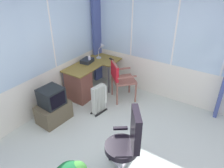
# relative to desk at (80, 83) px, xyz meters

# --- Properties ---
(ground) EXTENTS (5.44, 5.08, 0.06)m
(ground) POSITION_rel_desk_xyz_m (-1.10, -1.72, -0.43)
(ground) COLOR silver
(north_window_panel) EXTENTS (4.44, 0.07, 2.69)m
(north_window_panel) POSITION_rel_desk_xyz_m (-1.10, 0.35, 0.94)
(north_window_panel) COLOR silver
(north_window_panel) RESTS_ON ground
(east_window_panel) EXTENTS (0.07, 4.08, 2.69)m
(east_window_panel) POSITION_rel_desk_xyz_m (1.15, -1.72, 0.94)
(east_window_panel) COLOR silver
(east_window_panel) RESTS_ON ground
(curtain_corner) EXTENTS (0.29, 0.10, 2.59)m
(curtain_corner) POSITION_rel_desk_xyz_m (1.02, 0.22, 0.89)
(curtain_corner) COLOR #455593
(curtain_corner) RESTS_ON ground
(desk) EXTENTS (1.40, 0.78, 0.74)m
(desk) POSITION_rel_desk_xyz_m (0.00, 0.00, 0.00)
(desk) COLOR olive
(desk) RESTS_ON ground
(desk_lamp) EXTENTS (0.24, 0.21, 0.38)m
(desk_lamp) POSITION_rel_desk_xyz_m (0.86, -0.02, 0.58)
(desk_lamp) COLOR #B2B7BC
(desk_lamp) RESTS_ON desk
(tv_remote) EXTENTS (0.10, 0.15, 0.02)m
(tv_remote) POSITION_rel_desk_xyz_m (0.87, -0.30, 0.35)
(tv_remote) COLOR black
(tv_remote) RESTS_ON desk
(spray_bottle) EXTENTS (0.06, 0.06, 0.22)m
(spray_bottle) POSITION_rel_desk_xyz_m (0.41, 0.02, 0.44)
(spray_bottle) COLOR silver
(spray_bottle) RESTS_ON desk
(paper_tray) EXTENTS (0.33, 0.27, 0.09)m
(paper_tray) POSITION_rel_desk_xyz_m (0.41, 0.10, 0.39)
(paper_tray) COLOR #20252C
(paper_tray) RESTS_ON desk
(wooden_armchair) EXTENTS (0.68, 0.68, 0.92)m
(wooden_armchair) POSITION_rel_desk_xyz_m (0.44, -0.79, 0.20)
(wooden_armchair) COLOR #915B4D
(wooden_armchair) RESTS_ON ground
(office_chair) EXTENTS (0.61, 0.60, 1.12)m
(office_chair) POSITION_rel_desk_xyz_m (-1.23, -1.96, 0.23)
(office_chair) COLOR #B7B7BF
(office_chair) RESTS_ON ground
(tv_on_stand) EXTENTS (0.67, 0.49, 0.75)m
(tv_on_stand) POSITION_rel_desk_xyz_m (-0.96, -0.11, -0.07)
(tv_on_stand) COLOR brown
(tv_on_stand) RESTS_ON ground
(space_heater) EXTENTS (0.40, 0.22, 0.65)m
(space_heater) POSITION_rel_desk_xyz_m (-0.21, -0.71, -0.07)
(space_heater) COLOR silver
(space_heater) RESTS_ON ground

